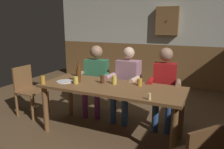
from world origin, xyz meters
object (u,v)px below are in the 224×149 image
object	(u,v)px
bottle_0	(79,71)
pint_glass_3	(76,80)
person_1	(127,81)
bottle_1	(78,75)
pint_glass_2	(43,80)
dining_table	(111,93)
pint_glass_0	(140,82)
table_candle	(149,97)
plate_0	(65,82)
chair_empty_near_right	(28,89)
pint_glass_4	(114,80)
wall_dart_cabinet	(167,21)
pint_glass_1	(102,79)
person_2	(164,84)
person_0	(96,76)

from	to	relation	value
bottle_0	pint_glass_3	distance (m)	0.40
person_1	bottle_1	distance (m)	0.86
pint_glass_2	pint_glass_3	size ratio (longest dim) A/B	1.12
dining_table	pint_glass_0	bearing A→B (deg)	26.57
table_candle	pint_glass_2	bearing A→B (deg)	179.40
plate_0	bottle_0	distance (m)	0.37
pint_glass_2	bottle_0	bearing A→B (deg)	65.44
chair_empty_near_right	pint_glass_4	world-z (taller)	pint_glass_4
chair_empty_near_right	wall_dart_cabinet	bearing A→B (deg)	149.57
pint_glass_1	pint_glass_4	xyz separation A→B (m)	(0.18, 0.03, 0.00)
plate_0	pint_glass_1	bearing A→B (deg)	18.23
person_2	dining_table	bearing A→B (deg)	36.44
chair_empty_near_right	bottle_0	bearing A→B (deg)	102.72
person_1	pint_glass_3	size ratio (longest dim) A/B	11.56
person_1	table_candle	bearing A→B (deg)	128.34
bottle_1	pint_glass_2	world-z (taller)	bottle_1
person_0	pint_glass_1	world-z (taller)	person_0
person_0	plate_0	size ratio (longest dim) A/B	5.11
table_candle	pint_glass_0	world-z (taller)	pint_glass_0
person_0	pint_glass_3	size ratio (longest dim) A/B	11.55
bottle_0	pint_glass_0	world-z (taller)	bottle_0
pint_glass_3	wall_dart_cabinet	bearing A→B (deg)	77.26
chair_empty_near_right	pint_glass_4	xyz separation A→B (m)	(1.69, 0.05, 0.34)
dining_table	person_1	size ratio (longest dim) A/B	1.66
pint_glass_0	dining_table	bearing A→B (deg)	-153.43
person_0	dining_table	bearing A→B (deg)	124.61
person_2	pint_glass_0	xyz separation A→B (m)	(-0.26, -0.45, 0.12)
chair_empty_near_right	plate_0	bearing A→B (deg)	81.94
dining_table	plate_0	world-z (taller)	plate_0
dining_table	table_candle	xyz separation A→B (m)	(0.65, -0.34, 0.14)
bottle_1	pint_glass_2	size ratio (longest dim) A/B	2.17
person_0	pint_glass_2	xyz separation A→B (m)	(-0.35, -0.96, 0.12)
chair_empty_near_right	table_candle	size ratio (longest dim) A/B	11.00
pint_glass_0	pint_glass_2	bearing A→B (deg)	-159.09
pint_glass_4	dining_table	bearing A→B (deg)	-91.60
plate_0	pint_glass_4	world-z (taller)	pint_glass_4
person_2	wall_dart_cabinet	world-z (taller)	wall_dart_cabinet
person_2	chair_empty_near_right	world-z (taller)	person_2
pint_glass_3	person_2	bearing A→B (deg)	32.70
person_0	pint_glass_0	world-z (taller)	person_0
pint_glass_0	person_0	bearing A→B (deg)	154.94
pint_glass_1	chair_empty_near_right	bearing A→B (deg)	-179.52
plate_0	pint_glass_3	world-z (taller)	pint_glass_3
pint_glass_4	pint_glass_1	bearing A→B (deg)	-169.93
table_candle	bottle_0	distance (m)	1.48
pint_glass_0	pint_glass_1	world-z (taller)	pint_glass_1
dining_table	pint_glass_2	world-z (taller)	pint_glass_2
bottle_1	chair_empty_near_right	bearing A→B (deg)	175.91
dining_table	wall_dart_cabinet	distance (m)	3.14
dining_table	person_2	distance (m)	0.89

